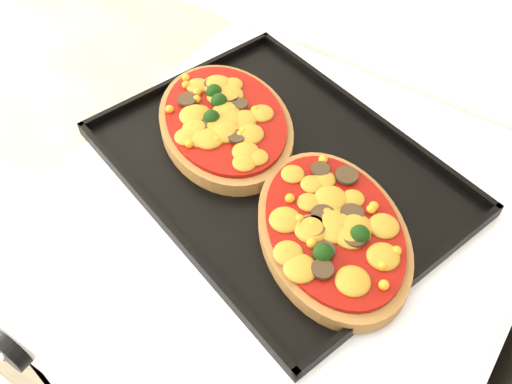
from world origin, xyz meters
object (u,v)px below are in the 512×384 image
Objects in this scene: stove at (276,349)px; baking_tray at (277,167)px; pizza_right at (333,230)px; pizza_left at (225,121)px.

baking_tray is at bearing 136.28° from stove.
pizza_right reaches higher than baking_tray.
stove is 0.49m from pizza_right.
baking_tray is 0.10m from pizza_left.
stove is at bearing 163.39° from pizza_right.
pizza_left reaches higher than stove.
stove is 0.47m from baking_tray.
pizza_left is 0.99× the size of pizza_right.
baking_tray is at bearing -10.74° from pizza_left.
pizza_left is at bearing 160.11° from pizza_right.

